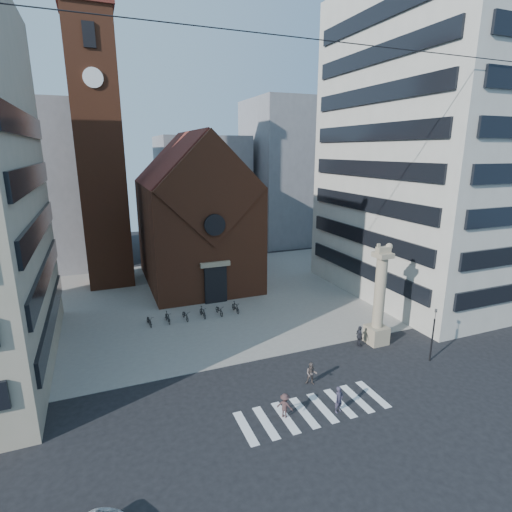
% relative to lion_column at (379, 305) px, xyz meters
% --- Properties ---
extents(ground, '(120.00, 120.00, 0.00)m').
position_rel_lion_column_xyz_m(ground, '(-10.01, -3.00, -3.46)').
color(ground, black).
rests_on(ground, ground).
extents(piazza, '(46.00, 30.00, 0.05)m').
position_rel_lion_column_xyz_m(piazza, '(-10.01, 16.00, -3.43)').
color(piazza, gray).
rests_on(piazza, ground).
extents(zebra_crossing, '(10.20, 3.20, 0.01)m').
position_rel_lion_column_xyz_m(zebra_crossing, '(-9.46, -6.00, -3.45)').
color(zebra_crossing, white).
rests_on(zebra_crossing, ground).
extents(church, '(12.00, 16.65, 18.00)m').
position_rel_lion_column_xyz_m(church, '(-10.01, 22.04, 4.53)').
color(church, brown).
rests_on(church, ground).
extents(campanile, '(5.50, 5.50, 31.20)m').
position_rel_lion_column_xyz_m(campanile, '(-20.01, 25.00, 12.28)').
color(campanile, brown).
rests_on(campanile, ground).
extents(building_right, '(18.00, 22.00, 32.00)m').
position_rel_lion_column_xyz_m(building_right, '(13.99, 9.00, 12.54)').
color(building_right, beige).
rests_on(building_right, ground).
extents(bg_block_left, '(16.00, 14.00, 22.00)m').
position_rel_lion_column_xyz_m(bg_block_left, '(-30.01, 37.00, 7.54)').
color(bg_block_left, gray).
rests_on(bg_block_left, ground).
extents(bg_block_mid, '(14.00, 12.00, 18.00)m').
position_rel_lion_column_xyz_m(bg_block_mid, '(-4.01, 42.00, 5.54)').
color(bg_block_mid, gray).
rests_on(bg_block_mid, ground).
extents(bg_block_right, '(16.00, 14.00, 24.00)m').
position_rel_lion_column_xyz_m(bg_block_right, '(11.99, 39.00, 8.54)').
color(bg_block_right, gray).
rests_on(bg_block_right, ground).
extents(lion_column, '(1.63, 1.60, 8.68)m').
position_rel_lion_column_xyz_m(lion_column, '(0.00, 0.00, 0.00)').
color(lion_column, tan).
rests_on(lion_column, ground).
extents(traffic_light, '(0.13, 0.16, 4.30)m').
position_rel_lion_column_xyz_m(traffic_light, '(1.99, -4.00, -1.17)').
color(traffic_light, black).
rests_on(traffic_light, ground).
extents(pedestrian_0, '(0.72, 0.58, 1.73)m').
position_rel_lion_column_xyz_m(pedestrian_0, '(-8.09, -6.71, -2.59)').
color(pedestrian_0, '#363043').
rests_on(pedestrian_0, ground).
extents(pedestrian_1, '(0.99, 0.93, 1.62)m').
position_rel_lion_column_xyz_m(pedestrian_1, '(-8.16, -3.40, -2.65)').
color(pedestrian_1, '#564A45').
rests_on(pedestrian_1, ground).
extents(pedestrian_2, '(0.63, 1.12, 1.81)m').
position_rel_lion_column_xyz_m(pedestrian_2, '(-1.72, 0.00, -2.55)').
color(pedestrian_2, '#282830').
rests_on(pedestrian_2, ground).
extents(pedestrian_3, '(1.13, 1.12, 1.57)m').
position_rel_lion_column_xyz_m(pedestrian_3, '(-11.42, -5.91, -2.67)').
color(pedestrian_3, '#412B2B').
rests_on(pedestrian_3, ground).
extents(scooter_0, '(0.79, 1.85, 0.95)m').
position_rel_lion_column_xyz_m(scooter_0, '(-17.39, 10.58, -2.93)').
color(scooter_0, black).
rests_on(scooter_0, piazza).
extents(scooter_1, '(0.65, 1.78, 1.05)m').
position_rel_lion_column_xyz_m(scooter_1, '(-15.70, 10.58, -2.88)').
color(scooter_1, black).
rests_on(scooter_1, piazza).
extents(scooter_2, '(0.79, 1.85, 0.95)m').
position_rel_lion_column_xyz_m(scooter_2, '(-14.01, 10.58, -2.93)').
color(scooter_2, black).
rests_on(scooter_2, piazza).
extents(scooter_3, '(0.65, 1.78, 1.05)m').
position_rel_lion_column_xyz_m(scooter_3, '(-12.32, 10.58, -2.88)').
color(scooter_3, black).
rests_on(scooter_3, piazza).
extents(scooter_4, '(0.79, 1.85, 0.95)m').
position_rel_lion_column_xyz_m(scooter_4, '(-10.63, 10.58, -2.93)').
color(scooter_4, black).
rests_on(scooter_4, piazza).
extents(scooter_5, '(0.65, 1.78, 1.05)m').
position_rel_lion_column_xyz_m(scooter_5, '(-8.94, 10.58, -2.88)').
color(scooter_5, black).
rests_on(scooter_5, piazza).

